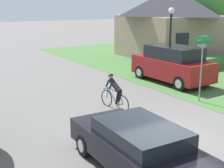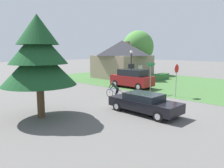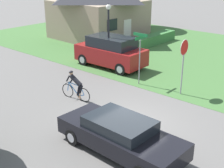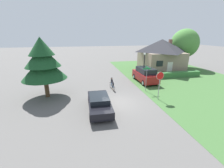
{
  "view_description": "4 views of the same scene",
  "coord_description": "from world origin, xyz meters",
  "px_view_note": "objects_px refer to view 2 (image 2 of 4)",
  "views": [
    {
      "loc": [
        -6.16,
        -6.63,
        4.18
      ],
      "look_at": [
        -0.28,
        2.78,
        1.31
      ],
      "focal_mm": 50.0,
      "sensor_mm": 36.0,
      "label": 1
    },
    {
      "loc": [
        -13.01,
        -8.9,
        4.0
      ],
      "look_at": [
        -2.04,
        1.6,
        1.66
      ],
      "focal_mm": 35.0,
      "sensor_mm": 36.0,
      "label": 2
    },
    {
      "loc": [
        -9.14,
        -7.0,
        6.27
      ],
      "look_at": [
        0.15,
        1.06,
        1.5
      ],
      "focal_mm": 50.0,
      "sensor_mm": 36.0,
      "label": 3
    },
    {
      "loc": [
        -3.1,
        -12.64,
        6.28
      ],
      "look_at": [
        0.15,
        2.85,
        0.98
      ],
      "focal_mm": 24.0,
      "sensor_mm": 36.0,
      "label": 4
    }
  ],
  "objects_px": {
    "cottage_house": "(122,59)",
    "deciduous_tree_right": "(138,47)",
    "stop_sign": "(176,73)",
    "parked_suv_right": "(132,78)",
    "cyclist": "(115,90)",
    "sedan_left_lane": "(144,103)",
    "street_lamp": "(131,63)",
    "conifer_tall_near": "(38,55)",
    "street_name_sign": "(151,73)"
  },
  "relations": [
    {
      "from": "cyclist",
      "to": "street_lamp",
      "type": "xyz_separation_m",
      "value": [
        4.72,
        2.03,
        1.95
      ]
    },
    {
      "from": "sedan_left_lane",
      "to": "deciduous_tree_right",
      "type": "bearing_deg",
      "value": -50.45
    },
    {
      "from": "cottage_house",
      "to": "deciduous_tree_right",
      "type": "height_order",
      "value": "deciduous_tree_right"
    },
    {
      "from": "parked_suv_right",
      "to": "stop_sign",
      "type": "height_order",
      "value": "stop_sign"
    },
    {
      "from": "sedan_left_lane",
      "to": "street_name_sign",
      "type": "distance_m",
      "value": 6.89
    },
    {
      "from": "cyclist",
      "to": "cottage_house",
      "type": "bearing_deg",
      "value": -58.13
    },
    {
      "from": "cottage_house",
      "to": "stop_sign",
      "type": "height_order",
      "value": "cottage_house"
    },
    {
      "from": "cottage_house",
      "to": "sedan_left_lane",
      "type": "height_order",
      "value": "cottage_house"
    },
    {
      "from": "stop_sign",
      "to": "conifer_tall_near",
      "type": "relative_size",
      "value": 0.47
    },
    {
      "from": "cottage_house",
      "to": "parked_suv_right",
      "type": "distance_m",
      "value": 8.85
    },
    {
      "from": "cyclist",
      "to": "conifer_tall_near",
      "type": "relative_size",
      "value": 0.29
    },
    {
      "from": "sedan_left_lane",
      "to": "deciduous_tree_right",
      "type": "xyz_separation_m",
      "value": [
        18.33,
        14.38,
        3.88
      ]
    },
    {
      "from": "street_lamp",
      "to": "deciduous_tree_right",
      "type": "relative_size",
      "value": 0.56
    },
    {
      "from": "sedan_left_lane",
      "to": "parked_suv_right",
      "type": "height_order",
      "value": "parked_suv_right"
    },
    {
      "from": "stop_sign",
      "to": "parked_suv_right",
      "type": "bearing_deg",
      "value": -102.24
    },
    {
      "from": "cottage_house",
      "to": "cyclist",
      "type": "height_order",
      "value": "cottage_house"
    },
    {
      "from": "cyclist",
      "to": "parked_suv_right",
      "type": "relative_size",
      "value": 0.38
    },
    {
      "from": "cottage_house",
      "to": "street_name_sign",
      "type": "relative_size",
      "value": 2.67
    },
    {
      "from": "street_lamp",
      "to": "parked_suv_right",
      "type": "bearing_deg",
      "value": 18.05
    },
    {
      "from": "parked_suv_right",
      "to": "conifer_tall_near",
      "type": "distance_m",
      "value": 12.72
    },
    {
      "from": "street_name_sign",
      "to": "deciduous_tree_right",
      "type": "distance_m",
      "value": 16.8
    },
    {
      "from": "cottage_house",
      "to": "conifer_tall_near",
      "type": "xyz_separation_m",
      "value": [
        -17.88,
        -9.17,
        0.9
      ]
    },
    {
      "from": "cottage_house",
      "to": "conifer_tall_near",
      "type": "distance_m",
      "value": 20.11
    },
    {
      "from": "cottage_house",
      "to": "conifer_tall_near",
      "type": "relative_size",
      "value": 1.26
    },
    {
      "from": "sedan_left_lane",
      "to": "deciduous_tree_right",
      "type": "height_order",
      "value": "deciduous_tree_right"
    },
    {
      "from": "cyclist",
      "to": "street_name_sign",
      "type": "bearing_deg",
      "value": -113.45
    },
    {
      "from": "cyclist",
      "to": "stop_sign",
      "type": "distance_m",
      "value": 5.5
    },
    {
      "from": "street_lamp",
      "to": "conifer_tall_near",
      "type": "height_order",
      "value": "conifer_tall_near"
    },
    {
      "from": "sedan_left_lane",
      "to": "stop_sign",
      "type": "xyz_separation_m",
      "value": [
        6.08,
        1.0,
        1.37
      ]
    },
    {
      "from": "parked_suv_right",
      "to": "cottage_house",
      "type": "bearing_deg",
      "value": -42.8
    },
    {
      "from": "street_name_sign",
      "to": "deciduous_tree_right",
      "type": "height_order",
      "value": "deciduous_tree_right"
    },
    {
      "from": "cyclist",
      "to": "deciduous_tree_right",
      "type": "height_order",
      "value": "deciduous_tree_right"
    },
    {
      "from": "sedan_left_lane",
      "to": "street_lamp",
      "type": "xyz_separation_m",
      "value": [
        6.84,
        6.6,
        1.97
      ]
    },
    {
      "from": "cottage_house",
      "to": "deciduous_tree_right",
      "type": "distance_m",
      "value": 5.81
    },
    {
      "from": "parked_suv_right",
      "to": "stop_sign",
      "type": "relative_size",
      "value": 1.63
    },
    {
      "from": "parked_suv_right",
      "to": "deciduous_tree_right",
      "type": "distance_m",
      "value": 14.0
    },
    {
      "from": "street_name_sign",
      "to": "stop_sign",
      "type": "bearing_deg",
      "value": -84.03
    },
    {
      "from": "street_name_sign",
      "to": "parked_suv_right",
      "type": "bearing_deg",
      "value": 67.46
    },
    {
      "from": "cyclist",
      "to": "conifer_tall_near",
      "type": "height_order",
      "value": "conifer_tall_near"
    },
    {
      "from": "stop_sign",
      "to": "cottage_house",
      "type": "bearing_deg",
      "value": -120.67
    },
    {
      "from": "conifer_tall_near",
      "to": "parked_suv_right",
      "type": "bearing_deg",
      "value": 12.47
    },
    {
      "from": "deciduous_tree_right",
      "to": "parked_suv_right",
      "type": "bearing_deg",
      "value": -145.47
    },
    {
      "from": "sedan_left_lane",
      "to": "stop_sign",
      "type": "bearing_deg",
      "value": -79.26
    },
    {
      "from": "street_lamp",
      "to": "street_name_sign",
      "type": "height_order",
      "value": "street_lamp"
    },
    {
      "from": "deciduous_tree_right",
      "to": "cyclist",
      "type": "bearing_deg",
      "value": -148.79
    },
    {
      "from": "stop_sign",
      "to": "street_name_sign",
      "type": "xyz_separation_m",
      "value": [
        -0.26,
        2.46,
        -0.08
      ]
    },
    {
      "from": "cottage_house",
      "to": "deciduous_tree_right",
      "type": "xyz_separation_m",
      "value": [
        5.41,
        1.19,
        1.75
      ]
    },
    {
      "from": "parked_suv_right",
      "to": "street_lamp",
      "type": "height_order",
      "value": "street_lamp"
    },
    {
      "from": "parked_suv_right",
      "to": "deciduous_tree_right",
      "type": "height_order",
      "value": "deciduous_tree_right"
    },
    {
      "from": "sedan_left_lane",
      "to": "parked_suv_right",
      "type": "relative_size",
      "value": 1.03
    }
  ]
}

